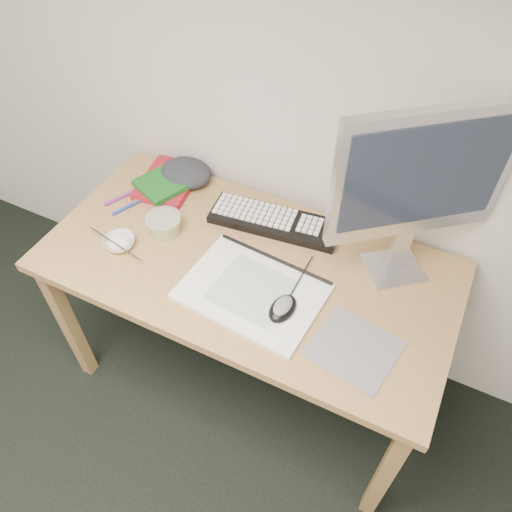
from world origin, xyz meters
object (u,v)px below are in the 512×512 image
(keyboard, at_px, (274,222))
(rice_bowl, at_px, (120,243))
(monitor, at_px, (421,180))
(sketchpad, at_px, (252,291))
(desk, at_px, (247,279))

(keyboard, xyz_separation_m, rice_bowl, (-0.44, -0.34, 0.00))
(monitor, height_order, rice_bowl, monitor)
(sketchpad, height_order, rice_bowl, rice_bowl)
(sketchpad, xyz_separation_m, keyboard, (-0.07, 0.31, 0.01))
(sketchpad, distance_m, rice_bowl, 0.50)
(monitor, xyz_separation_m, rice_bowl, (-0.88, -0.32, -0.36))
(sketchpad, bearing_deg, monitor, 43.06)
(keyboard, bearing_deg, desk, -98.24)
(keyboard, distance_m, rice_bowl, 0.55)
(keyboard, bearing_deg, sketchpad, -84.52)
(sketchpad, relative_size, monitor, 0.72)
(rice_bowl, bearing_deg, desk, 16.00)
(desk, bearing_deg, keyboard, 88.48)
(desk, height_order, monitor, monitor)
(sketchpad, distance_m, keyboard, 0.32)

